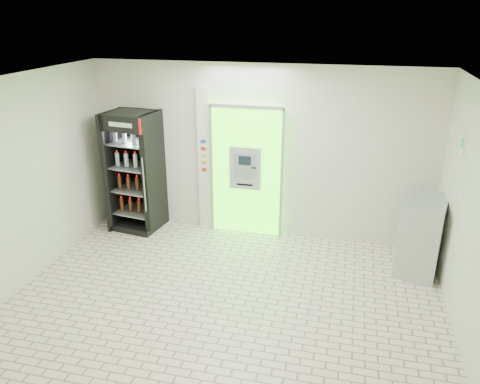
% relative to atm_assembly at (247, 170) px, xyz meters
% --- Properties ---
extents(ground, '(6.00, 6.00, 0.00)m').
position_rel_atm_assembly_xyz_m(ground, '(0.20, -2.41, -1.17)').
color(ground, beige).
rests_on(ground, ground).
extents(room_shell, '(6.00, 6.00, 6.00)m').
position_rel_atm_assembly_xyz_m(room_shell, '(0.20, -2.41, 0.67)').
color(room_shell, silver).
rests_on(room_shell, ground).
extents(atm_assembly, '(1.30, 0.24, 2.33)m').
position_rel_atm_assembly_xyz_m(atm_assembly, '(0.00, 0.00, 0.00)').
color(atm_assembly, '#49FF16').
rests_on(atm_assembly, ground).
extents(pillar, '(0.22, 0.11, 2.60)m').
position_rel_atm_assembly_xyz_m(pillar, '(-0.78, 0.04, 0.13)').
color(pillar, silver).
rests_on(pillar, ground).
extents(beverage_cooler, '(0.90, 0.85, 2.17)m').
position_rel_atm_assembly_xyz_m(beverage_cooler, '(-2.00, -0.28, -0.13)').
color(beverage_cooler, black).
rests_on(beverage_cooler, ground).
extents(steel_cabinet, '(0.80, 1.00, 1.18)m').
position_rel_atm_assembly_xyz_m(steel_cabinet, '(2.89, -0.71, -0.58)').
color(steel_cabinet, '#B0B3B8').
rests_on(steel_cabinet, ground).
extents(exit_sign, '(0.02, 0.22, 0.26)m').
position_rel_atm_assembly_xyz_m(exit_sign, '(3.19, -1.01, 0.95)').
color(exit_sign, white).
rests_on(exit_sign, room_shell).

